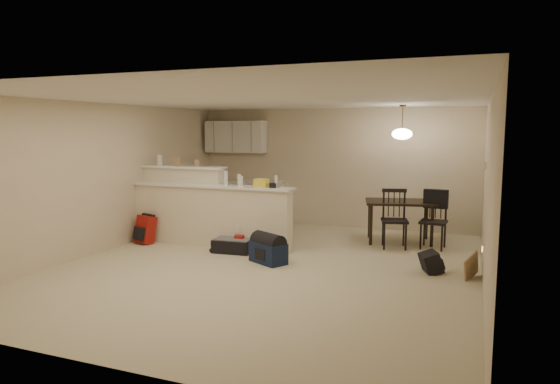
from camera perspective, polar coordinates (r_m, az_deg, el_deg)
The scene contains 23 objects.
room at distance 7.40m, azimuth -1.27°, elevation 0.88°, with size 7.00×7.02×2.50m.
breakfast_bar at distance 9.14m, azimuth -9.06°, elevation -2.07°, with size 3.08×0.58×1.39m.
upper_cabinets at distance 11.29m, azimuth -5.07°, elevation 6.31°, with size 1.40×0.34×0.70m, color white.
kitchen_counter at distance 11.20m, azimuth -4.37°, elevation -1.14°, with size 1.80×0.60×0.90m, color white.
thermostat at distance 8.35m, azimuth 22.44°, elevation 2.78°, with size 0.02×0.12×0.12m, color beige.
jar at distance 9.67m, azimuth -13.59°, elevation 3.58°, with size 0.10×0.10×0.20m, color silver.
cereal_box at distance 9.45m, azimuth -11.60°, elevation 3.43°, with size 0.10×0.07×0.16m, color #9D7D51.
small_box at distance 9.23m, azimuth -9.42°, elevation 3.27°, with size 0.08×0.06×0.12m, color #9D7D51.
bottle_a at distance 8.72m, azimuth -6.22°, elevation 1.59°, with size 0.07×0.07×0.26m, color silver.
bottle_b at distance 8.59m, azimuth -4.45°, elevation 1.26°, with size 0.06×0.06×0.18m, color silver.
bag_lump at distance 8.43m, azimuth -2.13°, elevation 1.03°, with size 0.22×0.18×0.14m, color #9D7D51.
pouch at distance 8.35m, azimuth -0.74°, elevation 0.76°, with size 0.12×0.10×0.08m, color #9D7D51.
extra_item_x at distance 8.60m, azimuth -4.69°, elevation 1.36°, with size 0.06×0.06×0.21m, color silver.
extra_item_y at distance 8.32m, azimuth -0.45°, elevation 1.20°, with size 0.05×0.05×0.21m, color silver.
dining_table at distance 9.38m, azimuth 13.54°, elevation -1.55°, with size 1.38×1.08×0.76m.
pendant_lamp at distance 9.28m, azimuth 13.78°, elevation 6.52°, with size 0.36×0.36×0.62m.
dining_chair_near at distance 8.91m, azimuth 12.96°, elevation -3.03°, with size 0.45×0.43×1.02m, color black, non-canonical shape.
dining_chair_far at distance 9.05m, azimuth 17.13°, elevation -3.10°, with size 0.44×0.42×1.00m, color black, non-canonical shape.
suitcase at distance 8.51m, azimuth -5.33°, elevation -6.11°, with size 0.65×0.42×0.22m, color black.
red_backpack at distance 9.41m, azimuth -15.14°, elevation -4.17°, with size 0.34×0.21×0.50m, color #A21912.
navy_duffel at distance 7.79m, azimuth -1.35°, elevation -6.94°, with size 0.59×0.32×0.32m, color #131F3C.
black_daypack at distance 7.60m, azimuth 16.86°, elevation -7.74°, with size 0.33×0.23×0.29m, color black.
cardboard_sheet at distance 7.47m, azimuth 21.01°, elevation -8.01°, with size 0.43×0.02×0.33m, color #9D7D51.
Camera 1 is at (2.85, -6.78, 2.05)m, focal length 32.00 mm.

